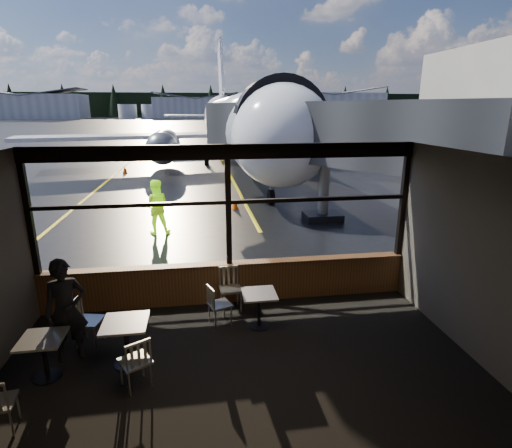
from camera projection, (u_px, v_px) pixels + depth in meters
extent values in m
plane|color=black|center=(197.00, 123.00, 123.03)|extent=(520.00, 520.00, 0.00)
cube|color=black|center=(247.00, 389.00, 6.18)|extent=(8.00, 6.00, 0.01)
cube|color=#38332D|center=(245.00, 164.00, 5.21)|extent=(8.00, 6.00, 0.04)
cube|color=#474038|center=(498.00, 270.00, 6.26)|extent=(0.04, 6.00, 3.50)
cube|color=#553219|center=(230.00, 283.00, 8.91)|extent=(8.00, 0.28, 0.90)
cube|color=black|center=(227.00, 152.00, 8.10)|extent=(8.00, 0.18, 0.30)
cube|color=black|center=(28.00, 214.00, 7.86)|extent=(0.12, 0.12, 2.60)
cube|color=black|center=(228.00, 207.00, 8.42)|extent=(0.12, 0.12, 2.60)
cube|color=black|center=(403.00, 201.00, 8.98)|extent=(0.12, 0.12, 2.60)
cube|color=black|center=(228.00, 202.00, 8.39)|extent=(8.00, 0.10, 0.08)
imported|color=black|center=(66.00, 310.00, 6.74)|extent=(0.77, 0.64, 1.82)
imported|color=#BFF219|center=(156.00, 207.00, 13.70)|extent=(0.95, 0.76, 1.88)
cone|color=#F25207|center=(235.00, 204.00, 17.27)|extent=(0.33, 0.33, 0.46)
cone|color=#DC6606|center=(125.00, 170.00, 26.61)|extent=(0.34, 0.34, 0.48)
cylinder|color=silver|center=(128.00, 111.00, 176.86)|extent=(8.00, 8.00, 6.00)
cylinder|color=silver|center=(151.00, 111.00, 178.28)|extent=(8.00, 8.00, 6.00)
cylinder|color=silver|center=(174.00, 111.00, 179.69)|extent=(8.00, 8.00, 6.00)
cube|color=black|center=(195.00, 105.00, 206.86)|extent=(360.00, 3.00, 12.00)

